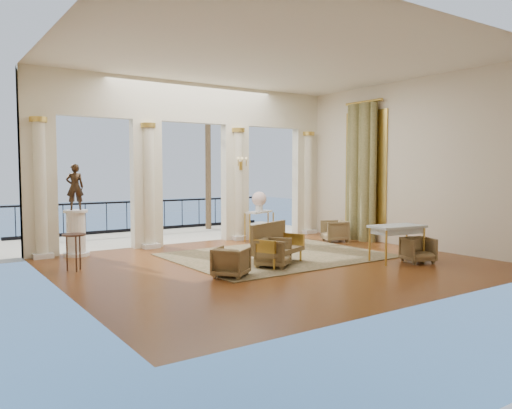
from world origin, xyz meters
TOP-DOWN VIEW (x-y plane):
  - floor at (0.00, 0.00)m, footprint 9.00×9.00m
  - room_walls at (0.00, -1.12)m, footprint 9.00×9.00m
  - arcade at (-0.00, 3.82)m, footprint 9.00×0.56m
  - terrace at (0.00, 5.80)m, footprint 10.00×3.60m
  - balustrade at (0.00, 7.40)m, footprint 9.00×0.06m
  - palm_tree at (2.00, 6.60)m, footprint 2.00×2.00m
  - curtain at (4.28, 1.50)m, footprint 0.33×1.40m
  - window_frame at (4.47, 1.50)m, footprint 0.04×1.60m
  - wall_sconce at (1.40, 3.51)m, footprint 0.30×0.11m
  - rug at (0.66, 0.76)m, footprint 4.94×3.86m
  - armchair_a at (-0.24, -0.33)m, footprint 0.91×0.91m
  - armchair_b at (2.76, -1.73)m, footprint 0.76×0.74m
  - armchair_c at (3.50, 1.76)m, footprint 0.83×0.85m
  - armchair_d at (-1.49, -0.63)m, footprint 0.84×0.85m
  - settee at (-0.01, -0.08)m, footprint 1.50×1.09m
  - game_table at (2.45, -1.39)m, footprint 1.29×0.82m
  - pedestal at (-3.35, 3.50)m, footprint 0.61×0.61m
  - statue at (-3.35, 3.50)m, footprint 0.45×0.33m
  - console_table at (1.73, 3.05)m, footprint 1.00×0.71m
  - urn at (1.73, 3.05)m, footprint 0.43×0.43m
  - side_table at (-3.86, 1.67)m, footprint 0.47×0.47m

SIDE VIEW (x-z plane):
  - terrace at x=0.00m, z-range -0.10..0.00m
  - floor at x=0.00m, z-range 0.00..0.00m
  - rug at x=0.66m, z-range 0.00..0.02m
  - armchair_b at x=2.76m, z-range 0.00..0.63m
  - armchair_d at x=-1.49m, z-range 0.00..0.64m
  - armchair_c at x=3.50m, z-range 0.00..0.68m
  - armchair_a at x=-0.24m, z-range 0.00..0.69m
  - balustrade at x=0.00m, z-range -0.11..0.92m
  - settee at x=-0.01m, z-range 0.00..0.91m
  - pedestal at x=-3.35m, z-range -0.02..1.10m
  - side_table at x=-3.86m, z-range 0.28..1.04m
  - console_table at x=1.73m, z-range 0.29..1.18m
  - game_table at x=2.45m, z-range 0.33..1.16m
  - urn at x=1.73m, z-range 0.92..1.49m
  - statue at x=-3.35m, z-range 1.12..2.22m
  - curtain at x=4.28m, z-range -0.03..4.06m
  - window_frame at x=4.47m, z-range 0.40..3.80m
  - wall_sconce at x=1.40m, z-range 2.06..2.40m
  - arcade at x=0.00m, z-range 0.33..4.83m
  - room_walls at x=0.00m, z-range -1.62..7.38m
  - palm_tree at x=2.00m, z-range 1.84..6.34m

